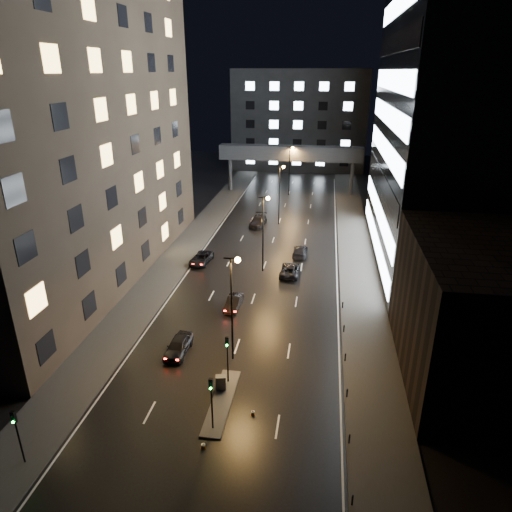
% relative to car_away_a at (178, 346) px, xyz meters
% --- Properties ---
extents(ground, '(160.00, 160.00, 0.00)m').
position_rel_car_away_a_xyz_m(ground, '(5.20, 31.88, -0.77)').
color(ground, black).
rests_on(ground, ground).
extents(sidewalk_left, '(5.00, 110.00, 0.15)m').
position_rel_car_away_a_xyz_m(sidewalk_left, '(-7.30, 26.88, -0.70)').
color(sidewalk_left, '#383533').
rests_on(sidewalk_left, ground).
extents(sidewalk_right, '(5.00, 110.00, 0.15)m').
position_rel_car_away_a_xyz_m(sidewalk_right, '(17.70, 26.88, -0.70)').
color(sidewalk_right, '#383533').
rests_on(sidewalk_right, ground).
extents(building_left, '(15.00, 48.00, 40.00)m').
position_rel_car_away_a_xyz_m(building_left, '(-17.30, 15.88, 19.23)').
color(building_left, '#2D2319').
rests_on(building_left, ground).
extents(building_right_low, '(10.00, 18.00, 12.00)m').
position_rel_car_away_a_xyz_m(building_right_low, '(25.20, 0.88, 5.23)').
color(building_right_low, black).
rests_on(building_right_low, ground).
extents(building_right_glass, '(20.00, 36.00, 45.00)m').
position_rel_car_away_a_xyz_m(building_right_glass, '(30.20, 27.88, 21.73)').
color(building_right_glass, black).
rests_on(building_right_glass, ground).
extents(building_far, '(34.00, 14.00, 25.00)m').
position_rel_car_away_a_xyz_m(building_far, '(5.20, 89.88, 11.73)').
color(building_far, '#333335').
rests_on(building_far, ground).
extents(skybridge, '(30.00, 3.00, 10.00)m').
position_rel_car_away_a_xyz_m(skybridge, '(5.20, 61.88, 7.57)').
color(skybridge, '#333335').
rests_on(skybridge, ground).
extents(median_island, '(1.60, 8.00, 0.15)m').
position_rel_car_away_a_xyz_m(median_island, '(5.50, -6.12, -0.70)').
color(median_island, '#383533').
rests_on(median_island, ground).
extents(traffic_signal_near, '(0.28, 0.34, 4.40)m').
position_rel_car_away_a_xyz_m(traffic_signal_near, '(5.50, -3.63, 2.32)').
color(traffic_signal_near, black).
rests_on(traffic_signal_near, median_island).
extents(traffic_signal_far, '(0.28, 0.34, 4.40)m').
position_rel_car_away_a_xyz_m(traffic_signal_far, '(5.50, -9.13, 2.32)').
color(traffic_signal_far, black).
rests_on(traffic_signal_far, median_island).
extents(traffic_signal_corner, '(0.28, 0.34, 4.40)m').
position_rel_car_away_a_xyz_m(traffic_signal_corner, '(-6.30, -14.13, 2.17)').
color(traffic_signal_corner, black).
rests_on(traffic_signal_corner, ground).
extents(bollard_row, '(0.12, 25.12, 0.90)m').
position_rel_car_away_a_xyz_m(bollard_row, '(15.40, -1.62, -0.32)').
color(bollard_row, black).
rests_on(bollard_row, ground).
extents(streetlight_near, '(1.45, 0.50, 10.15)m').
position_rel_car_away_a_xyz_m(streetlight_near, '(5.36, -0.12, 5.73)').
color(streetlight_near, black).
rests_on(streetlight_near, ground).
extents(streetlight_mid_a, '(1.45, 0.50, 10.15)m').
position_rel_car_away_a_xyz_m(streetlight_mid_a, '(5.36, 19.88, 5.73)').
color(streetlight_mid_a, black).
rests_on(streetlight_mid_a, ground).
extents(streetlight_mid_b, '(1.45, 0.50, 10.15)m').
position_rel_car_away_a_xyz_m(streetlight_mid_b, '(5.36, 39.88, 5.73)').
color(streetlight_mid_b, black).
rests_on(streetlight_mid_b, ground).
extents(streetlight_far, '(1.45, 0.50, 10.15)m').
position_rel_car_away_a_xyz_m(streetlight_far, '(5.36, 59.88, 5.73)').
color(streetlight_far, black).
rests_on(streetlight_far, ground).
extents(car_away_a, '(1.94, 4.58, 1.54)m').
position_rel_car_away_a_xyz_m(car_away_a, '(0.00, 0.00, 0.00)').
color(car_away_a, black).
rests_on(car_away_a, ground).
extents(car_away_b, '(1.63, 4.13, 1.34)m').
position_rel_car_away_a_xyz_m(car_away_b, '(3.40, 9.38, -0.10)').
color(car_away_b, black).
rests_on(car_away_b, ground).
extents(car_away_c, '(2.75, 5.17, 1.38)m').
position_rel_car_away_a_xyz_m(car_away_c, '(-3.51, 21.18, -0.08)').
color(car_away_c, black).
rests_on(car_away_c, ground).
extents(car_away_d, '(2.60, 5.78, 1.65)m').
position_rel_car_away_a_xyz_m(car_away_d, '(1.83, 38.52, 0.05)').
color(car_away_d, black).
rests_on(car_away_d, ground).
extents(car_toward_a, '(2.47, 5.12, 1.40)m').
position_rel_car_away_a_xyz_m(car_toward_a, '(8.84, 19.24, -0.07)').
color(car_toward_a, black).
rests_on(car_toward_a, ground).
extents(car_toward_b, '(2.04, 4.92, 1.42)m').
position_rel_car_away_a_xyz_m(car_toward_b, '(9.74, 25.98, -0.06)').
color(car_toward_b, black).
rests_on(car_toward_b, ground).
extents(utility_cabinet, '(0.93, 0.72, 1.22)m').
position_rel_car_away_a_xyz_m(utility_cabinet, '(5.10, -4.63, -0.01)').
color(utility_cabinet, '#4F4F51').
rests_on(utility_cabinet, median_island).
extents(cone_a, '(0.43, 0.43, 0.54)m').
position_rel_car_away_a_xyz_m(cone_a, '(8.20, -7.20, -0.50)').
color(cone_a, '#DE580B').
rests_on(cone_a, ground).
extents(cone_b, '(0.41, 0.41, 0.47)m').
position_rel_car_away_a_xyz_m(cone_b, '(5.26, -10.97, -0.54)').
color(cone_b, '#D6620B').
rests_on(cone_b, ground).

